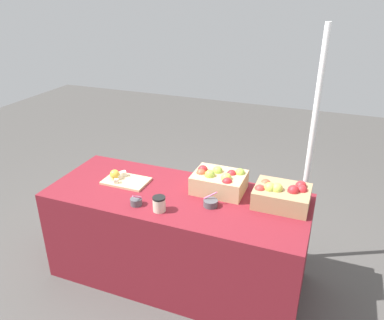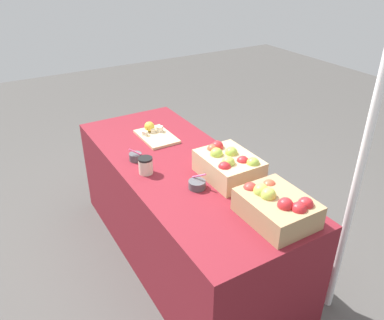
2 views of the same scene
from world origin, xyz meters
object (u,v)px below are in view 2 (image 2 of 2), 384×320
Objects in this scene: apple_crate_middle at (228,165)px; tent_pole at (359,172)px; sample_bowl_mid at (197,184)px; cutting_board_front at (155,134)px; coffee_cup at (146,165)px; sample_bowl_near at (135,157)px; apple_crate_left at (276,206)px.

tent_pole is at bearing 33.83° from apple_crate_middle.
apple_crate_middle reaches higher than sample_bowl_mid.
cutting_board_front is 3.27× the size of coffee_cup.
sample_bowl_mid is at bearing 19.68° from sample_bowl_near.
apple_crate_middle is 0.23m from sample_bowl_mid.
apple_crate_middle is 4.00× the size of sample_bowl_near.
apple_crate_left is 3.98× the size of sample_bowl_near.
cutting_board_front is at bearing 173.03° from sample_bowl_mid.
sample_bowl_near is 1.33m from tent_pole.
coffee_cup is at bearing -137.65° from tent_pole.
sample_bowl_near is at bearing -143.25° from tent_pole.
tent_pole is at bearing 21.75° from cutting_board_front.
apple_crate_middle is at bearing 40.07° from sample_bowl_near.
cutting_board_front is 0.37m from sample_bowl_near.
sample_bowl_mid is 0.35m from coffee_cup.
cutting_board_front is 0.52m from coffee_cup.
apple_crate_left is 1.09× the size of cutting_board_front.
sample_bowl_near is 0.89× the size of coffee_cup.
cutting_board_front is at bearing 148.27° from coffee_cup.
apple_crate_left is at bearing 23.52° from sample_bowl_mid.
sample_bowl_mid is 0.99× the size of coffee_cup.
cutting_board_front is 1.43m from tent_pole.
tent_pole reaches higher than apple_crate_left.
sample_bowl_mid reaches higher than sample_bowl_near.
apple_crate_middle is (-0.46, 0.03, 0.01)m from apple_crate_left.
sample_bowl_mid is (-0.45, -0.19, -0.05)m from apple_crate_left.
apple_crate_middle reaches higher than sample_bowl_near.
sample_bowl_near is (0.26, -0.26, 0.00)m from cutting_board_front.
sample_bowl_mid reaches higher than cutting_board_front.
tent_pole reaches higher than cutting_board_front.
sample_bowl_mid is at bearing -156.48° from apple_crate_left.
coffee_cup is at bearing -31.73° from cutting_board_front.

